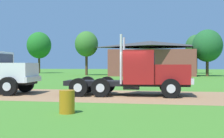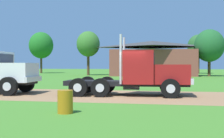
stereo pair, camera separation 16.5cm
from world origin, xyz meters
name	(u,v)px [view 2 (the right image)]	position (x,y,z in m)	size (l,w,h in m)	color
ground_plane	(125,96)	(0.00, 0.00, 0.00)	(200.00, 200.00, 0.00)	#437E27
dirt_track	(125,96)	(0.00, 0.00, 0.00)	(120.00, 6.49, 0.01)	#986F4A
truck_foreground_white	(142,74)	(0.96, 0.35, 1.23)	(7.32, 2.92, 3.46)	black
steel_barrel	(65,102)	(-1.36, -6.19, 0.43)	(0.56, 0.56, 0.85)	#B27214
shed_building	(152,59)	(0.37, 30.58, 2.74)	(14.44, 8.82, 5.68)	brown
tree_left	(41,45)	(-23.35, 40.06, 5.89)	(5.08, 5.08, 8.70)	#513823
tree_mid	(88,44)	(-10.45, 30.46, 5.28)	(3.94, 3.94, 7.48)	#513823
tree_right	(198,46)	(9.08, 43.21, 5.48)	(4.34, 4.34, 7.89)	#513823
tree_far_right	(209,46)	(9.11, 29.55, 4.72)	(4.57, 4.57, 7.24)	#513823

